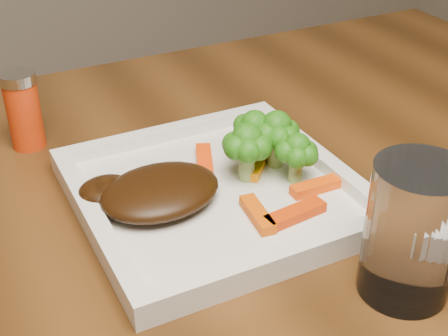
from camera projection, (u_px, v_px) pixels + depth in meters
name	position (u px, v px, depth m)	size (l,w,h in m)	color
plate	(215.00, 196.00, 0.64)	(0.27, 0.27, 0.01)	white
steak	(160.00, 191.00, 0.61)	(0.12, 0.09, 0.03)	black
broccoli_0	(254.00, 133.00, 0.67)	(0.06, 0.06, 0.07)	#206110
broccoli_1	(276.00, 139.00, 0.66)	(0.06, 0.06, 0.06)	#367A14
broccoli_2	(297.00, 156.00, 0.63)	(0.05, 0.05, 0.06)	#165E0F
broccoli_3	(247.00, 153.00, 0.64)	(0.06, 0.06, 0.06)	#126811
carrot_0	(295.00, 214.00, 0.59)	(0.06, 0.02, 0.01)	#C93203
carrot_1	(316.00, 186.00, 0.63)	(0.06, 0.01, 0.01)	#EE4703
carrot_2	(257.00, 214.00, 0.59)	(0.06, 0.02, 0.01)	#D44C03
carrot_3	(277.00, 147.00, 0.70)	(0.05, 0.01, 0.01)	#DC4D03
carrot_4	(204.00, 161.00, 0.67)	(0.06, 0.02, 0.01)	#F73C04
carrot_6	(257.00, 165.00, 0.67)	(0.05, 0.01, 0.01)	orange
spice_shaker	(23.00, 110.00, 0.71)	(0.04, 0.04, 0.09)	red
drinking_glass	(412.00, 232.00, 0.50)	(0.08, 0.08, 0.12)	white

